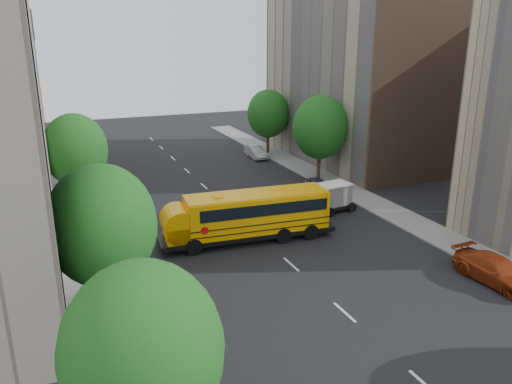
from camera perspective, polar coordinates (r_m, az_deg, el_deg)
ground at (r=32.57m, az=2.46°, el=-6.87°), size 120.00×120.00×0.00m
sidewalk_left at (r=34.49m, az=-18.98°, el=-6.32°), size 3.00×80.00×0.12m
sidewalk_right at (r=42.18m, az=13.77°, el=-1.50°), size 3.00×80.00×0.12m
lane_markings at (r=41.18m, az=-3.48°, el=-1.56°), size 0.15×64.00×0.01m
building_right_far at (r=56.17m, az=10.72°, el=12.69°), size 10.00×22.00×18.00m
building_right_sidewall at (r=47.41m, az=18.13°, el=11.30°), size 10.10×0.30×18.00m
street_tree_0 at (r=15.61m, az=-12.79°, el=-17.29°), size 4.80×4.80×7.41m
street_tree_1 at (r=24.36m, az=-17.20°, el=-3.70°), size 5.12×5.12×7.90m
street_tree_2 at (r=41.70m, az=-19.96°, el=4.54°), size 4.99×4.99×7.71m
street_tree_4 at (r=47.94m, az=7.34°, el=7.33°), size 5.25×5.25×8.10m
street_tree_5 at (r=58.54m, az=1.40°, el=8.93°), size 4.86×4.86×7.51m
school_bus at (r=33.65m, az=-1.25°, el=-2.56°), size 12.21×3.78×3.39m
safari_truck at (r=39.27m, az=7.44°, el=-0.81°), size 5.48×2.61×2.26m
parked_car_0 at (r=23.81m, az=-12.03°, el=-14.98°), size 2.09×4.77×1.60m
parked_car_1 at (r=38.54m, az=-16.81°, el=-2.65°), size 1.49×3.99×1.30m
parked_car_2 at (r=47.92m, az=-17.26°, el=1.35°), size 3.01×5.58×1.49m
parked_car_3 at (r=31.51m, az=25.80°, el=-8.10°), size 2.38×5.29×1.51m
parked_car_4 at (r=44.59m, az=7.18°, el=0.69°), size 1.85×3.86×1.27m
parked_car_5 at (r=57.07m, az=-0.03°, el=4.60°), size 1.63×4.23×1.37m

